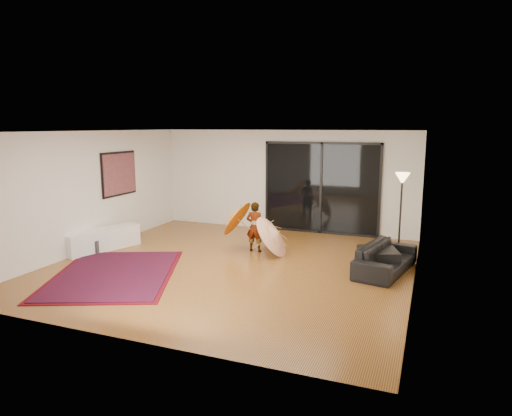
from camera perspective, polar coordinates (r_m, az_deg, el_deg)
The scene contains 17 objects.
floor at distance 9.38m, azimuth -2.99°, elevation -7.18°, with size 7.00×7.00×0.00m, color #A5632D.
ceiling at distance 8.96m, azimuth -3.15°, elevation 9.54°, with size 7.00×7.00×0.00m, color white.
wall_back at distance 12.32m, azimuth 3.65°, elevation 3.42°, with size 7.00×7.00×0.00m, color silver.
wall_front at distance 6.12m, azimuth -16.69°, elevation -3.99°, with size 7.00×7.00×0.00m, color silver.
wall_left at distance 10.97m, azimuth -19.99°, elevation 1.99°, with size 7.00×7.00×0.00m, color silver.
wall_right at distance 8.29m, azimuth 19.57°, elevation -0.49°, with size 7.00×7.00×0.00m, color silver.
sliding_door at distance 12.04m, azimuth 8.14°, elevation 2.47°, with size 3.06×0.07×2.40m.
painting at distance 11.68m, azimuth -16.72°, elevation 4.12°, with size 0.04×1.28×1.08m.
media_console at distance 11.02m, azimuth -18.65°, elevation -3.76°, with size 0.44×1.76×0.49m, color white.
speaker at distance 10.84m, azimuth -19.53°, elevation -4.54°, with size 0.27×0.27×0.30m, color #424244.
persian_rug at distance 9.24m, azimuth -17.28°, elevation -7.87°, with size 3.23×3.70×0.02m.
sofa at distance 9.27m, azimuth 15.91°, elevation -6.03°, with size 1.88×0.73×0.55m, color black.
ottoman at distance 9.38m, azimuth 15.00°, elevation -6.22°, with size 0.72×0.72×0.41m, color black.
floor_lamp at distance 10.27m, azimuth 17.75°, elevation 2.09°, with size 0.31×0.31×1.82m.
child at distance 10.28m, azimuth -0.12°, elevation -2.35°, with size 0.41×0.27×1.13m, color #999999.
parasol_orange at distance 10.41m, azimuth -3.05°, elevation -1.26°, with size 0.65×0.92×0.91m.
parasol_white at distance 9.96m, azimuth 2.78°, elevation -3.14°, with size 0.74×1.01×1.00m.
Camera 1 is at (3.69, -8.16, 2.81)m, focal length 32.00 mm.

